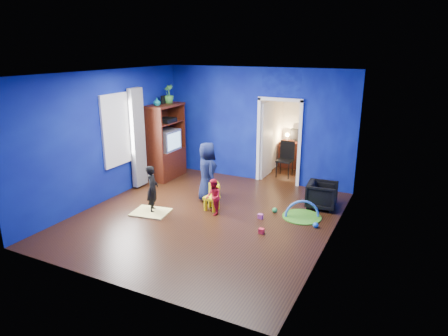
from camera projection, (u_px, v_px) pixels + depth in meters
The scene contains 32 objects.
floor at pixel (206, 217), 8.25m from camera, with size 5.00×5.50×0.01m, color black.
ceiling at pixel (204, 73), 7.40m from camera, with size 5.00×5.50×0.01m, color white.
wall_back at pixel (257, 125), 10.18m from camera, with size 5.00×0.02×2.90m, color #090E67.
wall_front at pixel (107, 193), 5.47m from camera, with size 5.00×0.02×2.90m, color #090E67.
wall_left at pixel (107, 137), 8.89m from camera, with size 0.02×5.50×2.90m, color #090E67.
wall_right at pixel (334, 165), 6.76m from camera, with size 0.02×5.50×2.90m, color #090E67.
alcove at pixel (290, 129), 10.73m from camera, with size 1.00×1.75×2.50m, color silver, non-canonical shape.
armchair at pixel (322, 195), 8.64m from camera, with size 0.61×0.63×0.57m, color black.
child_black at pixel (152, 189), 8.38m from camera, with size 0.37×0.24×1.01m, color black.
child_navy at pixel (207, 172), 8.93m from camera, with size 0.66×0.43×1.36m, color #10183B.
toddler_red at pixel (213, 197), 8.27m from camera, with size 0.37×0.29×0.77m, color #B41313.
vase at pixel (157, 102), 9.92m from camera, with size 0.19×0.19×0.19m, color #0B4C5E.
potted_plant at pixel (168, 94), 10.33m from camera, with size 0.26×0.26×0.47m, color green.
tv_armoire at pixel (166, 141), 10.50m from camera, with size 0.58×1.14×1.96m, color #3D0E0A.
crt_tv at pixel (167, 140), 10.47m from camera, with size 0.46×0.70×0.54m, color silver.
yellow_blanket at pixel (151, 212), 8.44m from camera, with size 0.75×0.60×0.03m, color #F2E07A.
hopper_ball at pixel (211, 188), 9.30m from camera, with size 0.45×0.45×0.45m, color yellow.
kid_chair at pixel (212, 199), 8.55m from camera, with size 0.28×0.28×0.50m, color yellow.
play_mat at pixel (302, 217), 8.23m from camera, with size 0.80×0.80×0.02m, color green.
toy_arch at pixel (302, 216), 8.22m from camera, with size 0.72×0.72×0.05m, color #3F8CD8.
window_left at pixel (118, 129), 9.16m from camera, with size 0.03×0.95×1.55m, color white.
curtain at pixel (138, 138), 9.67m from camera, with size 0.14×0.42×2.40m, color slate.
doorway at pixel (279, 143), 10.04m from camera, with size 1.16×0.10×2.10m, color white.
study_desk at pixel (295, 155), 11.53m from camera, with size 0.88×0.44×0.75m, color #3D140A.
desk_monitor at pixel (297, 135), 11.46m from camera, with size 0.40×0.05×0.32m, color black.
desk_lamp at pixel (287, 135), 11.54m from camera, with size 0.14×0.14×0.14m, color #FFD88C.
folding_chair at pixel (285, 160), 10.68m from camera, with size 0.40×0.40×0.92m, color black.
book_shelf at pixel (299, 97), 11.14m from camera, with size 0.88×0.24×0.04m, color white.
toy_0 at pixel (261, 231), 7.50m from camera, with size 0.10×0.08×0.10m, color red.
toy_1 at pixel (316, 225), 7.75m from camera, with size 0.11×0.11×0.11m, color blue.
toy_2 at pixel (275, 210), 8.46m from camera, with size 0.11×0.11×0.11m, color green.
toy_3 at pixel (260, 216), 8.15m from camera, with size 0.10×0.08×0.10m, color #CE4D9B.
Camera 1 is at (3.73, -6.63, 3.38)m, focal length 32.00 mm.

